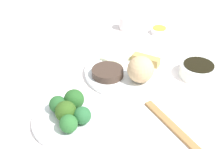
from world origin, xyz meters
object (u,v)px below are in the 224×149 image
(chopsticks_pair, at_px, (173,127))
(teacup, at_px, (126,23))
(main_plate, at_px, (127,71))
(broccoli_plate, at_px, (72,120))
(sauce_ramekin_hot_mustard, at_px, (159,31))
(soy_sauce_bowl, at_px, (198,71))

(chopsticks_pair, bearing_deg, teacup, 53.67)
(main_plate, distance_m, chopsticks_pair, 0.27)
(main_plate, xyz_separation_m, broccoli_plate, (-0.27, -0.05, -0.00))
(sauce_ramekin_hot_mustard, relative_size, chopsticks_pair, 0.29)
(chopsticks_pair, bearing_deg, sauce_ramekin_hot_mustard, 40.33)
(broccoli_plate, distance_m, sauce_ramekin_hot_mustard, 0.60)
(teacup, bearing_deg, chopsticks_pair, -126.33)
(main_plate, relative_size, chopsticks_pair, 1.26)
(broccoli_plate, xyz_separation_m, teacup, (0.52, 0.28, 0.02))
(soy_sauce_bowl, height_order, chopsticks_pair, soy_sauce_bowl)
(broccoli_plate, bearing_deg, sauce_ramekin_hot_mustard, 14.40)
(soy_sauce_bowl, xyz_separation_m, chopsticks_pair, (-0.25, -0.08, -0.02))
(sauce_ramekin_hot_mustard, distance_m, chopsticks_pair, 0.55)
(broccoli_plate, distance_m, soy_sauce_bowl, 0.44)
(soy_sauce_bowl, relative_size, chopsticks_pair, 0.52)
(broccoli_plate, height_order, chopsticks_pair, broccoli_plate)
(main_plate, bearing_deg, broccoli_plate, -170.11)
(teacup, distance_m, chopsticks_pair, 0.59)
(sauce_ramekin_hot_mustard, distance_m, teacup, 0.14)
(soy_sauce_bowl, bearing_deg, teacup, 76.00)
(soy_sauce_bowl, bearing_deg, chopsticks_pair, -162.55)
(main_plate, xyz_separation_m, sauce_ramekin_hot_mustard, (0.31, 0.10, 0.00))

